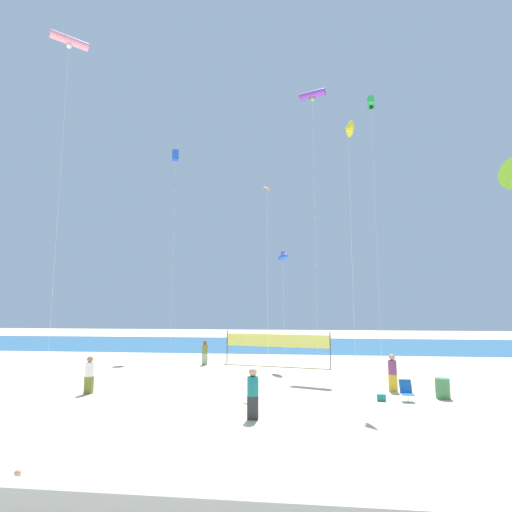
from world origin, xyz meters
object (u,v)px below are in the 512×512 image
Objects in this scene: kite_pink_tube at (69,41)px; kite_orange_diamond at (267,196)px; folding_beach_chair at (406,390)px; trash_barrel at (443,388)px; toddler_figure at (17,489)px; beachgoer_plum_shirt at (393,371)px; beachgoer_olive_shirt at (205,352)px; kite_blue_inflatable at (283,257)px; volleyball_net at (277,342)px; beachgoer_teal_shirt at (253,392)px; kite_yellow_delta at (348,130)px; beach_handbag at (381,398)px; kite_blue_box at (175,156)px; kite_green_tube at (371,104)px; beachgoer_white_shirt at (89,373)px; kite_violet_tube at (312,95)px.

kite_pink_tube reaches higher than kite_orange_diamond.
trash_barrel is (1.76, 0.71, -0.02)m from folding_beach_chair.
beachgoer_plum_shirt is (10.10, 12.91, 0.52)m from toddler_figure.
beachgoer_olive_shirt is 8.86m from kite_blue_inflatable.
volleyball_net reaches higher than trash_barrel.
volleyball_net reaches higher than beachgoer_olive_shirt.
volleyball_net is at bearing 125.37° from kite_blue_inflatable.
kite_blue_inflatable is at bearing 103.13° from beachgoer_teal_shirt.
volleyball_net is 15.26m from kite_yellow_delta.
beach_handbag is (-0.98, -2.19, -0.81)m from beachgoer_plum_shirt.
kite_green_tube is (18.32, -3.25, 2.54)m from kite_blue_box.
volleyball_net reaches higher than beachgoer_plum_shirt.
beachgoer_white_shirt is 4.85× the size of beach_handbag.
trash_barrel is (16.46, 0.89, -0.49)m from beachgoer_white_shirt.
volleyball_net is at bearing 96.51° from folding_beach_chair.
beachgoer_white_shirt is 0.96× the size of beachgoer_teal_shirt.
folding_beach_chair is 27.74m from kite_pink_tube.
beachgoer_teal_shirt reaches higher than beachgoer_white_shirt.
kite_blue_box is (-10.30, 7.04, 17.28)m from volleyball_net.
kite_pink_tube is (-12.97, -6.99, 13.00)m from kite_blue_inflatable.
volleyball_net is at bearing 116.37° from beach_handbag.
kite_violet_tube reaches higher than beachgoer_white_shirt.
beach_handbag is (-2.87, -0.88, -0.30)m from trash_barrel.
volleyball_net is at bearing -34.36° from kite_blue_box.
toddler_figure is at bearing -121.88° from kite_yellow_delta.
beachgoer_white_shirt is 16.49m from trash_barrel.
beach_handbag is 30.15m from kite_blue_box.
kite_orange_diamond is (-0.10, 7.76, 9.68)m from beachgoer_teal_shirt.
kite_violet_tube is (8.16, 2.82, 20.82)m from beachgoer_olive_shirt.
kite_blue_box is (-16.57, 15.51, 17.96)m from beachgoer_plum_shirt.
kite_pink_tube is at bearing 168.13° from beachgoer_teal_shirt.
kite_blue_box reaches higher than volleyball_net.
toddler_figure is 0.46× the size of beachgoer_plum_shirt.
beachgoer_teal_shirt is at bearing 159.94° from beachgoer_plum_shirt.
kite_yellow_delta is 13.04m from kite_violet_tube.
volleyball_net is (5.17, 0.48, 0.70)m from beachgoer_olive_shirt.
beachgoer_olive_shirt is 0.23× the size of volleyball_net.
kite_yellow_delta is at bearing -60.75° from kite_blue_inflatable.
folding_beach_chair is 0.04× the size of kite_violet_tube.
beachgoer_plum_shirt is 0.22× the size of kite_blue_inflatable.
kite_blue_box is at bearing 131.33° from beachgoer_teal_shirt.
toddler_figure is at bearing -135.95° from trash_barrel.
beach_handbag is (-1.11, -0.17, -0.32)m from folding_beach_chair.
kite_blue_box is 0.89× the size of kite_green_tube.
toddler_figure is 34.87m from kite_green_tube.
beachgoer_olive_shirt is at bearing -150.86° from beachgoer_white_shirt.
volleyball_net is at bearing 63.85° from beachgoer_plum_shirt.
folding_beach_chair is at bearing 45.53° from beachgoer_teal_shirt.
kite_violet_tube is at bearing 70.87° from kite_orange_diamond.
folding_beach_chair is 30.44m from kite_blue_box.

